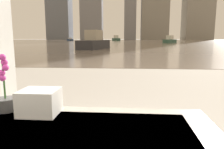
% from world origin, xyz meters
% --- Properties ---
extents(potted_orchid, '(0.14, 0.14, 0.38)m').
position_xyz_m(potted_orchid, '(-0.50, 0.87, 0.66)').
color(potted_orchid, '#4C4C4C').
rests_on(potted_orchid, bathtub).
extents(towel_stack, '(0.24, 0.22, 0.16)m').
position_xyz_m(towel_stack, '(-0.24, 0.83, 0.65)').
color(towel_stack, white).
rests_on(towel_stack, bathtub).
extents(harbor_water, '(180.00, 110.00, 0.01)m').
position_xyz_m(harbor_water, '(0.00, 62.00, 0.01)').
color(harbor_water, gray).
rests_on(harbor_water, ground_plane).
extents(harbor_boat_0, '(3.22, 4.11, 1.49)m').
position_xyz_m(harbor_boat_0, '(8.24, 43.60, 0.54)').
color(harbor_boat_0, '#335647').
rests_on(harbor_boat_0, harbor_water).
extents(harbor_boat_1, '(3.22, 5.29, 1.88)m').
position_xyz_m(harbor_boat_1, '(-4.37, 77.41, 0.67)').
color(harbor_boat_1, '#335647').
rests_on(harbor_boat_1, harbor_water).
extents(harbor_boat_2, '(2.58, 4.86, 1.73)m').
position_xyz_m(harbor_boat_2, '(-2.94, 19.77, 0.62)').
color(harbor_boat_2, '#2D2D33').
rests_on(harbor_boat_2, harbor_water).
extents(harbor_boat_3, '(1.81, 3.03, 1.08)m').
position_xyz_m(harbor_boat_3, '(-20.67, 76.48, 0.39)').
color(harbor_boat_3, navy).
rests_on(harbor_boat_3, harbor_water).
extents(skyline_tower_0, '(12.22, 9.53, 32.34)m').
position_xyz_m(skyline_tower_0, '(-37.45, 118.00, 16.17)').
color(skyline_tower_0, slate).
rests_on(skyline_tower_0, ground_plane).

